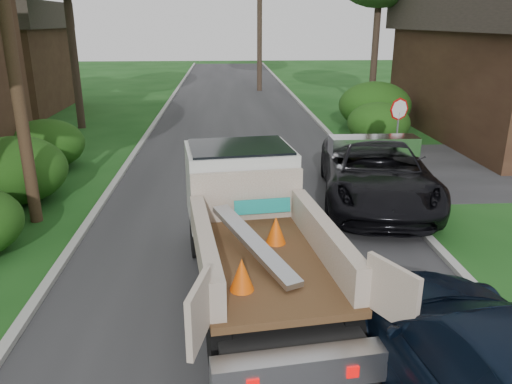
{
  "coord_description": "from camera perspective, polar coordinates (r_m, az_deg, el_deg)",
  "views": [
    {
      "loc": [
        -0.61,
        -7.25,
        4.87
      ],
      "look_at": [
        0.07,
        3.43,
        1.2
      ],
      "focal_mm": 35.0,
      "sensor_mm": 36.0,
      "label": 1
    }
  ],
  "objects": [
    {
      "name": "hedge_right_a",
      "position": [
        21.62,
        13.82,
        7.67
      ],
      "size": [
        2.6,
        2.6,
        1.7
      ],
      "primitive_type": "ellipsoid",
      "color": "#16420F",
      "rests_on": "ground"
    },
    {
      "name": "hedge_left_c",
      "position": [
        18.76,
        -22.88,
        5.06
      ],
      "size": [
        2.6,
        2.6,
        1.7
      ],
      "primitive_type": "ellipsoid",
      "color": "#16420F",
      "rests_on": "ground"
    },
    {
      "name": "utility_pole",
      "position": [
        13.17,
        -26.79,
        18.35
      ],
      "size": [
        2.42,
        1.25,
        10.0
      ],
      "color": "#382619",
      "rests_on": "ground"
    },
    {
      "name": "stop_sign",
      "position": [
        17.53,
        15.95,
        8.04
      ],
      "size": [
        0.71,
        0.32,
        2.48
      ],
      "color": "slate",
      "rests_on": "ground"
    },
    {
      "name": "flatbed_truck",
      "position": [
        9.9,
        -0.85,
        -2.31
      ],
      "size": [
        3.33,
        6.5,
        2.36
      ],
      "rotation": [
        0.0,
        0.0,
        0.12
      ],
      "color": "black",
      "rests_on": "ground"
    },
    {
      "name": "curb_left",
      "position": [
        18.25,
        -14.53,
        3.02
      ],
      "size": [
        0.2,
        90.0,
        0.12
      ],
      "primitive_type": "cube",
      "color": "#9E9E99",
      "rests_on": "ground"
    },
    {
      "name": "road",
      "position": [
        17.93,
        -1.54,
        3.18
      ],
      "size": [
        8.0,
        90.0,
        0.02
      ],
      "primitive_type": "cube",
      "color": "#28282B",
      "rests_on": "ground"
    },
    {
      "name": "black_pickup",
      "position": [
        14.37,
        13.58,
        2.24
      ],
      "size": [
        3.88,
        6.69,
        1.75
      ],
      "primitive_type": "imported",
      "rotation": [
        0.0,
        0.0,
        -0.16
      ],
      "color": "black",
      "rests_on": "ground"
    },
    {
      "name": "navy_suv",
      "position": [
        7.01,
        25.87,
        -18.39
      ],
      "size": [
        2.93,
        6.0,
        1.68
      ],
      "primitive_type": "imported",
      "rotation": [
        0.0,
        0.0,
        3.24
      ],
      "color": "black",
      "rests_on": "ground"
    },
    {
      "name": "curb_right",
      "position": [
        18.52,
        11.27,
        3.5
      ],
      "size": [
        0.2,
        90.0,
        0.12
      ],
      "primitive_type": "cube",
      "color": "#9E9E99",
      "rests_on": "ground"
    },
    {
      "name": "hedge_left_b",
      "position": [
        15.47,
        -25.88,
        2.25
      ],
      "size": [
        2.86,
        2.86,
        1.87
      ],
      "primitive_type": "ellipsoid",
      "color": "#16420F",
      "rests_on": "ground"
    },
    {
      "name": "ground",
      "position": [
        8.76,
        1.01,
        -14.88
      ],
      "size": [
        120.0,
        120.0,
        0.0
      ],
      "primitive_type": "plane",
      "color": "#133F12",
      "rests_on": "ground"
    },
    {
      "name": "hedge_right_b",
      "position": [
        24.6,
        13.42,
        9.62
      ],
      "size": [
        3.38,
        3.38,
        2.21
      ],
      "primitive_type": "ellipsoid",
      "color": "#16420F",
      "rests_on": "ground"
    }
  ]
}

